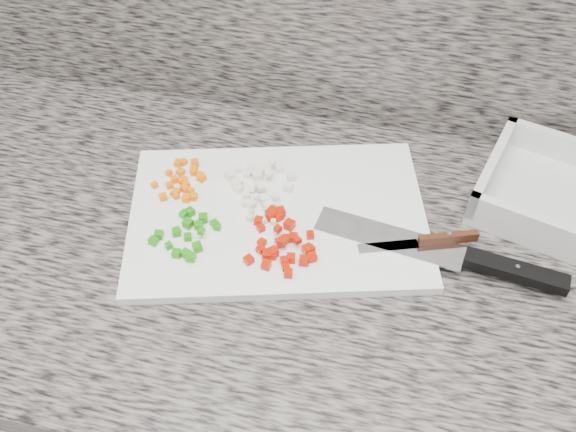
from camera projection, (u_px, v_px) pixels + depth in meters
The scene contains 10 objects.
cabinet at pixel (305, 403), 1.25m from camera, with size 3.92×0.62×0.86m, color beige.
countertop at pixel (311, 261), 0.91m from camera, with size 3.96×0.64×0.04m, color slate.
cutting_board at pixel (278, 216), 0.93m from camera, with size 0.43×0.28×0.01m, color white.
carrot_pile at pixel (183, 181), 0.96m from camera, with size 0.08×0.09×0.01m.
onion_pile at pixel (258, 182), 0.96m from camera, with size 0.11×0.11×0.02m.
green_pepper_pile at pixel (187, 234), 0.89m from camera, with size 0.09×0.09×0.02m.
red_pepper_pile at pixel (282, 241), 0.88m from camera, with size 0.10×0.12×0.02m.
garlic_pile at pixel (265, 214), 0.92m from camera, with size 0.05×0.05×0.01m.
chef_knife at pixel (471, 259), 0.86m from camera, with size 0.35×0.09×0.02m.
paring_knife at pixel (433, 240), 0.88m from camera, with size 0.16×0.07×0.02m.
Camera 1 is at (0.09, 0.89, 1.60)m, focal length 40.00 mm.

